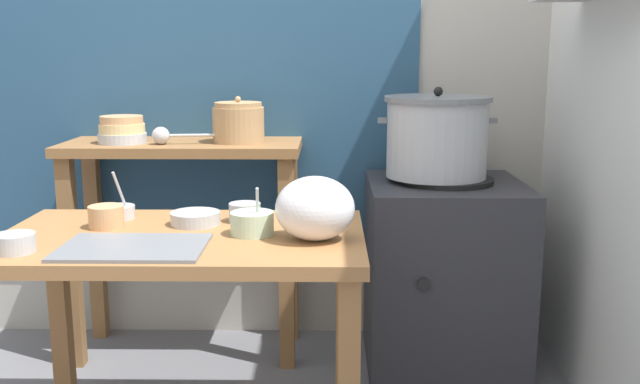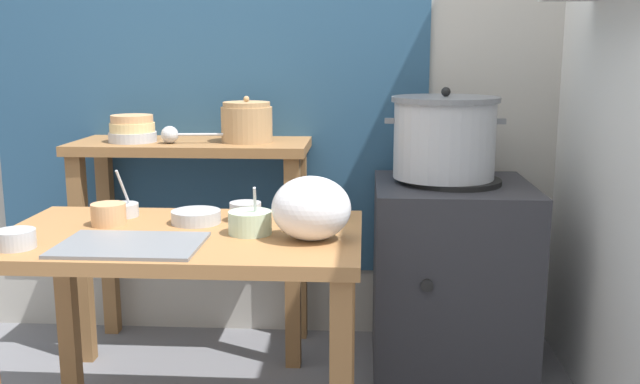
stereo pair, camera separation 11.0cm
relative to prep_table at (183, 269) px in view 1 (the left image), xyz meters
name	(u,v)px [view 1 (the left image)]	position (x,y,z in m)	size (l,w,h in m)	color
wall_back	(252,41)	(0.11, 1.04, 0.69)	(4.40, 0.12, 2.60)	#B2ADA3
prep_table	(183,269)	(0.00, 0.00, 0.00)	(1.10, 0.66, 0.72)	#9E6B3D
back_shelf_table	(184,195)	(-0.15, 0.78, 0.07)	(0.96, 0.40, 0.90)	olive
stove_block	(443,275)	(0.90, 0.65, -0.23)	(0.60, 0.61, 0.78)	#2D2D33
steamer_pot	(437,136)	(0.86, 0.67, 0.33)	(0.46, 0.41, 0.35)	#B7BABF
clay_pot	(238,123)	(0.08, 0.78, 0.37)	(0.21, 0.21, 0.19)	tan
bowl_stack_enamel	(122,130)	(-0.38, 0.75, 0.34)	(0.19, 0.19, 0.11)	#B7BABF
ladle	(164,136)	(-0.21, 0.71, 0.33)	(0.28, 0.07, 0.07)	#B7BABF
serving_tray	(133,247)	(-0.10, -0.17, 0.12)	(0.40, 0.28, 0.01)	slate
plastic_bag	(315,208)	(0.40, -0.07, 0.21)	(0.23, 0.19, 0.19)	white
prep_bowl_0	(15,242)	(-0.41, -0.21, 0.14)	(0.11, 0.11, 0.05)	#B7BABF
prep_bowl_1	(119,211)	(-0.25, 0.19, 0.14)	(0.10, 0.10, 0.16)	#B7BABF
prep_bowl_2	(245,212)	(0.17, 0.16, 0.14)	(0.10, 0.10, 0.06)	#B7BABF
prep_bowl_3	(195,218)	(0.02, 0.12, 0.13)	(0.16, 0.16, 0.04)	#B7BABF
prep_bowl_4	(325,209)	(0.43, 0.19, 0.15)	(0.11, 0.11, 0.07)	#B7D1AD
prep_bowl_5	(252,222)	(0.21, -0.01, 0.15)	(0.13, 0.13, 0.15)	#B7D1AD
prep_bowl_6	(106,216)	(-0.25, 0.07, 0.15)	(0.11, 0.11, 0.07)	tan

